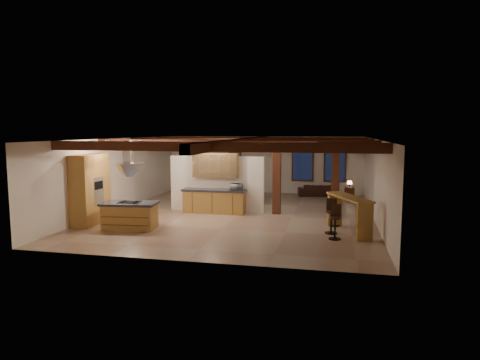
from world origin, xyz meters
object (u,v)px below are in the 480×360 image
object	(u,v)px
kitchen_island	(130,215)
sofa	(318,190)
bar_counter	(349,208)
dining_table	(241,195)

from	to	relation	value
kitchen_island	sofa	distance (m)	10.25
kitchen_island	bar_counter	bearing A→B (deg)	7.49
kitchen_island	dining_table	xyz separation A→B (m)	(2.45, 6.02, -0.13)
kitchen_island	bar_counter	world-z (taller)	bar_counter
dining_table	sofa	size ratio (longest dim) A/B	0.95
sofa	dining_table	bearing A→B (deg)	26.08
sofa	kitchen_island	bearing A→B (deg)	45.50
dining_table	sofa	distance (m)	4.13
sofa	bar_counter	bearing A→B (deg)	89.12
kitchen_island	sofa	xyz separation A→B (m)	(5.78, 8.46, -0.17)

